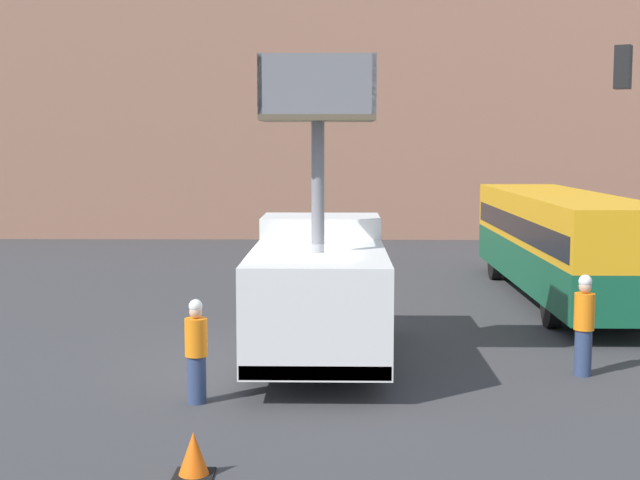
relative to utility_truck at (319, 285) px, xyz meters
name	(u,v)px	position (x,y,z in m)	size (l,w,h in m)	color
ground_plane	(288,373)	(-0.58, -0.96, -1.54)	(120.00, 120.00, 0.00)	#38383A
building_backdrop_far	(319,115)	(-0.58, 28.01, 4.30)	(44.00, 10.00, 11.69)	#936651
utility_truck	(319,285)	(0.00, 0.00, 0.00)	(2.57, 6.27, 5.91)	silver
city_bus	(560,237)	(6.56, 7.25, 0.23)	(2.54, 12.32, 2.98)	#145638
road_worker_near_truck	(196,352)	(-2.00, -2.94, -0.66)	(0.38, 0.38, 1.77)	navy
road_worker_directing	(584,325)	(4.99, -1.00, -0.57)	(0.38, 0.38, 1.92)	navy
traffic_cone_near_truck	(194,455)	(-1.52, -6.26, -1.26)	(0.53, 0.53, 0.60)	black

